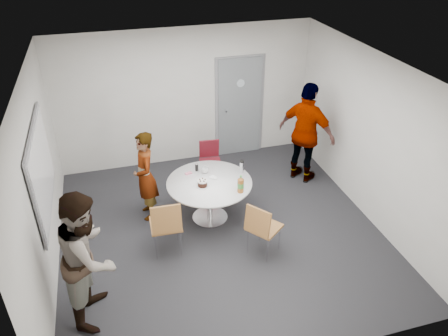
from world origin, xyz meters
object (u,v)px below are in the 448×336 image
object	(u,v)px
person_main	(145,176)
person_left	(89,256)
door	(239,107)
chair_near_right	(261,225)
table	(211,187)
chair_far	(210,157)
chair_near_left	(166,223)
person_right	(306,134)
whiteboard	(42,170)

from	to	relation	value
person_main	person_left	world-z (taller)	person_left
door	chair_near_right	size ratio (longest dim) A/B	2.37
door	table	size ratio (longest dim) A/B	1.53
chair_far	person_main	bearing A→B (deg)	37.42
chair_near_left	person_right	size ratio (longest dim) A/B	0.49
door	chair_near_right	distance (m)	3.28
whiteboard	person_right	xyz separation A→B (m)	(4.41, 0.92, -0.49)
table	person_left	bearing A→B (deg)	-142.06
whiteboard	chair_far	bearing A→B (deg)	26.59
person_right	door	bearing A→B (deg)	-3.29
chair_near_left	chair_far	distance (m)	2.17
door	person_left	xyz separation A→B (m)	(-3.05, -3.58, -0.11)
chair_near_right	person_main	size ratio (longest dim) A/B	0.58
chair_near_right	door	bearing A→B (deg)	130.41
chair_near_left	person_right	xyz separation A→B (m)	(2.85, 1.41, 0.38)
chair_far	person_left	xyz separation A→B (m)	(-2.18, -2.65, 0.42)
chair_far	person_left	size ratio (longest dim) A/B	0.45
chair_near_left	person_main	world-z (taller)	person_main
door	chair_near_left	size ratio (longest dim) A/B	2.23
chair_near_left	door	bearing A→B (deg)	56.75
whiteboard	person_left	world-z (taller)	whiteboard
whiteboard	person_main	size ratio (longest dim) A/B	1.23
person_left	door	bearing A→B (deg)	-26.94
person_right	person_main	bearing A→B (deg)	61.59
whiteboard	chair_near_left	world-z (taller)	whiteboard
chair_near_left	chair_far	xyz separation A→B (m)	(1.13, 1.85, -0.09)
chair_far	person_main	world-z (taller)	person_main
door	chair_near_left	distance (m)	3.45
whiteboard	person_right	distance (m)	4.53
chair_far	person_left	world-z (taller)	person_left
person_right	person_left	bearing A→B (deg)	84.42
door	table	bearing A→B (deg)	-118.70
chair_near_left	table	bearing A→B (deg)	41.14
whiteboard	chair_near_left	distance (m)	1.86
person_main	person_left	size ratio (longest dim) A/B	0.84
whiteboard	chair_near_right	world-z (taller)	whiteboard
whiteboard	person_right	bearing A→B (deg)	11.73
table	person_left	distance (m)	2.43
chair_near_left	chair_far	size ratio (longest dim) A/B	1.17
table	chair_near_right	distance (m)	1.18
whiteboard	chair_far	distance (m)	3.16
door	chair_near_left	world-z (taller)	door
person_left	whiteboard	bearing A→B (deg)	34.90
door	chair_far	world-z (taller)	door
whiteboard	chair_far	size ratio (longest dim) A/B	2.33
whiteboard	chair_near_left	xyz separation A→B (m)	(1.56, -0.50, -0.87)
table	person_left	world-z (taller)	person_left
chair_near_left	person_left	size ratio (longest dim) A/B	0.52
chair_near_left	chair_near_right	xyz separation A→B (m)	(1.33, -0.39, -0.04)
table	chair_far	xyz separation A→B (m)	(0.28, 1.17, -0.13)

